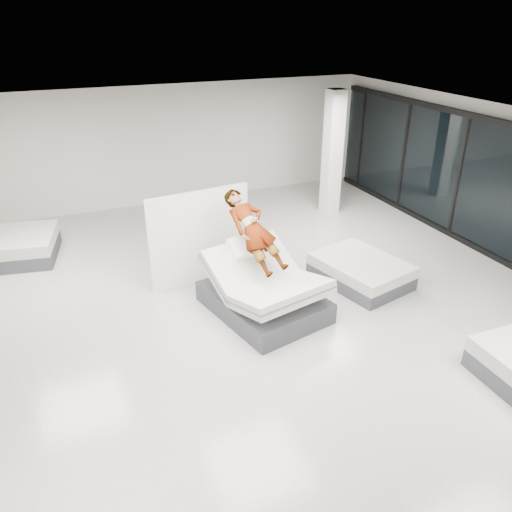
# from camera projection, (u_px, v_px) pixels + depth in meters

# --- Properties ---
(room) EXTENTS (14.00, 14.04, 3.20)m
(room) POSITION_uv_depth(u_px,v_px,m) (258.00, 248.00, 7.73)
(room) COLOR beige
(room) RESTS_ON ground
(hero_bed) EXTENTS (2.03, 2.43, 1.25)m
(hero_bed) POSITION_uv_depth(u_px,v_px,m) (264.00, 292.00, 8.91)
(hero_bed) COLOR #3C3C41
(hero_bed) RESTS_ON floor
(person) EXTENTS (0.93, 1.54, 1.57)m
(person) POSITION_uv_depth(u_px,v_px,m) (254.00, 241.00, 8.74)
(person) COLOR slate
(person) RESTS_ON hero_bed
(remote) EXTENTS (0.08, 0.15, 0.08)m
(remote) POSITION_uv_depth(u_px,v_px,m) (276.00, 256.00, 8.70)
(remote) COLOR black
(remote) RESTS_ON person
(divider_panel) EXTENTS (2.06, 0.34, 1.88)m
(divider_panel) POSITION_uv_depth(u_px,v_px,m) (200.00, 237.00, 9.74)
(divider_panel) COLOR white
(divider_panel) RESTS_ON floor
(flat_bed_right_far) EXTENTS (1.70, 2.03, 0.49)m
(flat_bed_right_far) POSITION_uv_depth(u_px,v_px,m) (361.00, 271.00, 9.94)
(flat_bed_right_far) COLOR #3C3C41
(flat_bed_right_far) RESTS_ON floor
(flat_bed_left_far) EXTENTS (2.30, 1.89, 0.56)m
(flat_bed_left_far) POSITION_uv_depth(u_px,v_px,m) (6.00, 248.00, 10.84)
(flat_bed_left_far) COLOR #3C3C41
(flat_bed_left_far) RESTS_ON floor
(column) EXTENTS (0.40, 0.40, 3.20)m
(column) POSITION_uv_depth(u_px,v_px,m) (332.00, 154.00, 12.84)
(column) COLOR silver
(column) RESTS_ON floor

